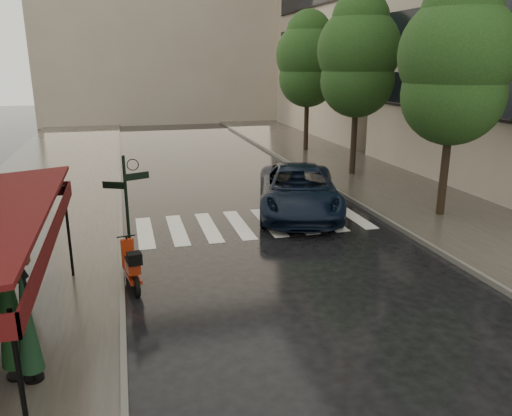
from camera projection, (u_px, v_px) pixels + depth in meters
name	position (u px, v px, depth m)	size (l,w,h in m)	color
ground	(192.00, 317.00, 10.87)	(120.00, 120.00, 0.00)	black
sidewalk_near	(45.00, 193.00, 20.86)	(6.00, 60.00, 0.12)	#38332D
sidewalk_far	(366.00, 174.00, 24.51)	(5.50, 60.00, 0.12)	#38332D
curb_near	(120.00, 188.00, 21.61)	(0.12, 60.00, 0.16)	#595651
curb_far	(312.00, 177.00, 23.82)	(0.12, 60.00, 0.16)	#595651
crosswalk	(254.00, 223.00, 17.17)	(7.85, 3.20, 0.01)	silver
signpost	(127.00, 204.00, 12.84)	(1.17, 0.29, 3.10)	black
haussmann_far	(363.00, 6.00, 36.45)	(8.00, 16.00, 18.50)	gray
backdrop_building	(162.00, 7.00, 44.02)	(22.00, 6.00, 20.00)	gray
tree_near	(456.00, 63.00, 16.38)	(3.80, 3.80, 7.99)	black
tree_mid	(358.00, 56.00, 22.77)	(3.80, 3.80, 8.34)	black
tree_far	(308.00, 60.00, 29.34)	(3.80, 3.80, 8.16)	black
pedestrian_with_umbrella	(10.00, 232.00, 11.06)	(0.97, 0.98, 2.40)	black
scooter	(132.00, 267.00, 12.20)	(0.58, 1.72, 1.13)	black
parked_car	(299.00, 190.00, 18.21)	(2.82, 6.11, 1.70)	black
parasol_front	(8.00, 297.00, 8.23)	(0.50, 0.50, 2.80)	black
parasol_back	(26.00, 320.00, 8.23)	(0.40, 0.40, 2.13)	black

